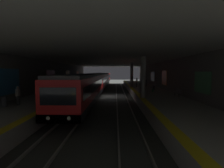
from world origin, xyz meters
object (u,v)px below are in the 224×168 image
object	(u,v)px
pillar_near	(143,77)
person_waiting_near	(18,95)
bench_right_near	(52,87)
suitcase_rolling	(154,88)
metro_train	(99,80)
bench_left_mid	(155,84)
bench_right_mid	(74,82)
person_standing_far	(137,82)
trash_bin	(4,102)
bench_left_near	(178,92)
backpack_on_floor	(153,90)
person_walking_mid	(145,80)
person_boarding	(146,82)
pillar_far	(132,75)

from	to	relation	value
pillar_near	person_waiting_near	xyz separation A→B (m)	(-4.59, 11.38, -1.39)
bench_right_near	suitcase_rolling	world-z (taller)	suitcase_rolling
metro_train	bench_left_mid	world-z (taller)	metro_train
bench_right_mid	person_standing_far	size ratio (longest dim) A/B	0.97
bench_right_mid	trash_bin	distance (m)	27.65
person_waiting_near	trash_bin	world-z (taller)	person_waiting_near
bench_left_near	person_waiting_near	distance (m)	16.57
bench_left_mid	backpack_on_floor	xyz separation A→B (m)	(-7.35, 1.88, -0.32)
person_waiting_near	suitcase_rolling	size ratio (longest dim) A/B	1.64
person_walking_mid	suitcase_rolling	bearing A→B (deg)	176.26
person_boarding	trash_bin	size ratio (longest dim) A/B	1.80
person_boarding	backpack_on_floor	world-z (taller)	person_boarding
bench_left_near	backpack_on_floor	xyz separation A→B (m)	(4.68, 1.88, -0.32)
pillar_far	metro_train	distance (m)	8.35
bench_left_mid	suitcase_rolling	bearing A→B (deg)	165.93
person_boarding	metro_train	bearing A→B (deg)	71.37
bench_right_mid	person_waiting_near	bearing A→B (deg)	-176.80
bench_left_near	person_walking_mid	distance (m)	20.89
pillar_far	trash_bin	distance (m)	22.60
bench_right_near	person_walking_mid	distance (m)	22.09
metro_train	bench_right_mid	xyz separation A→B (m)	(3.67, 6.33, -0.45)
pillar_near	bench_right_near	size ratio (longest dim) A/B	2.68
suitcase_rolling	backpack_on_floor	size ratio (longest dim) A/B	2.48
bench_right_near	bench_right_mid	xyz separation A→B (m)	(14.74, 0.00, 0.00)
bench_left_mid	person_waiting_near	size ratio (longest dim) A/B	1.05
pillar_near	person_standing_far	xyz separation A→B (m)	(13.63, -0.96, -1.32)
bench_left_mid	person_standing_far	xyz separation A→B (m)	(0.52, 3.22, 0.43)
bench_left_mid	bench_right_near	xyz separation A→B (m)	(-5.51, 17.07, 0.00)
bench_left_mid	bench_right_mid	world-z (taller)	same
bench_right_mid	backpack_on_floor	size ratio (longest dim) A/B	4.25
pillar_far	trash_bin	world-z (taller)	pillar_far
bench_left_mid	person_waiting_near	bearing A→B (deg)	138.68
person_walking_mid	trash_bin	bearing A→B (deg)	149.52
bench_left_mid	person_walking_mid	bearing A→B (deg)	1.88
bench_right_mid	backpack_on_floor	xyz separation A→B (m)	(-16.58, -15.19, -0.32)
suitcase_rolling	person_waiting_near	bearing A→B (deg)	132.10
pillar_near	backpack_on_floor	distance (m)	6.54
person_waiting_near	trash_bin	size ratio (longest dim) A/B	1.91
bench_right_mid	backpack_on_floor	world-z (taller)	bench_right_mid
bench_left_mid	bench_left_near	bearing A→B (deg)	180.00
pillar_far	person_walking_mid	bearing A→B (deg)	-25.13
metro_train	suitcase_rolling	bearing A→B (deg)	-137.06
metro_train	bench_left_mid	size ratio (longest dim) A/B	32.29
bench_left_near	person_standing_far	size ratio (longest dim) A/B	0.97
person_boarding	backpack_on_floor	size ratio (longest dim) A/B	3.83
bench_left_near	bench_right_mid	size ratio (longest dim) A/B	1.00
person_waiting_near	person_boarding	size ratio (longest dim) A/B	1.06
pillar_near	person_waiting_near	world-z (taller)	pillar_near
pillar_far	bench_right_near	size ratio (longest dim) A/B	2.68
bench_right_mid	person_standing_far	xyz separation A→B (m)	(-8.71, -13.85, 0.43)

